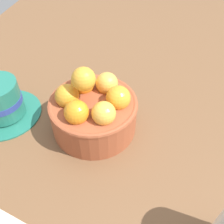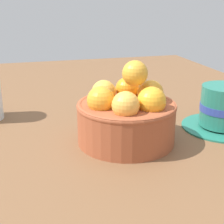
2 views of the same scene
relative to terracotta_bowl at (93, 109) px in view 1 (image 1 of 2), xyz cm
name	(u,v)px [view 1 (image 1 of 2)]	position (x,y,z in cm)	size (l,w,h in cm)	color
ground_plane	(95,132)	(-0.03, -0.06, -6.45)	(148.62, 89.37, 3.63)	brown
terracotta_bowl	(93,109)	(0.00, 0.00, 0.00)	(15.89, 15.89, 13.31)	#9E4C2D
coffee_cup	(0,102)	(-1.04, 18.51, -1.15)	(14.39, 14.39, 7.77)	#22705D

